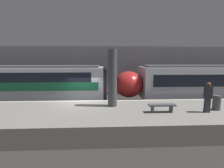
{
  "coord_description": "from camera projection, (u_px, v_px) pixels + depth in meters",
  "views": [
    {
      "loc": [
        1.51,
        -12.13,
        4.01
      ],
      "look_at": [
        2.17,
        1.06,
        2.02
      ],
      "focal_mm": 28.0,
      "sensor_mm": 36.0,
      "label": 1
    }
  ],
  "objects": [
    {
      "name": "ground_plane",
      "position": [
        83.0,
        114.0,
        12.5
      ],
      "size": [
        120.0,
        120.0,
        0.0
      ],
      "primitive_type": "plane",
      "color": "#33302D"
    },
    {
      "name": "trash_bin",
      "position": [
        217.0,
        103.0,
        10.11
      ],
      "size": [
        0.44,
        0.44,
        0.85
      ],
      "color": "#4C4C51",
      "rests_on": "platform"
    },
    {
      "name": "platform",
      "position": [
        77.0,
        119.0,
        10.02
      ],
      "size": [
        40.0,
        4.87,
        1.02
      ],
      "color": "gray",
      "rests_on": "ground"
    },
    {
      "name": "platform_bench",
      "position": [
        162.0,
        106.0,
        9.66
      ],
      "size": [
        1.5,
        0.4,
        0.45
      ],
      "color": "#4C4C51",
      "rests_on": "platform"
    },
    {
      "name": "person_waiting",
      "position": [
        208.0,
        97.0,
        9.56
      ],
      "size": [
        0.38,
        0.24,
        1.68
      ],
      "color": "#2D2D38",
      "rests_on": "platform"
    },
    {
      "name": "support_pillar_near",
      "position": [
        112.0,
        78.0,
        10.73
      ],
      "size": [
        0.56,
        0.56,
        3.51
      ],
      "color": "#47474C",
      "rests_on": "platform"
    },
    {
      "name": "station_rear_barrier",
      "position": [
        89.0,
        71.0,
        18.68
      ],
      "size": [
        50.0,
        0.15,
        5.21
      ],
      "color": "gray",
      "rests_on": "ground"
    },
    {
      "name": "train_modern",
      "position": [
        218.0,
        84.0,
        15.43
      ],
      "size": [
        17.71,
        2.96,
        3.39
      ],
      "color": "black",
      "rests_on": "ground"
    }
  ]
}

